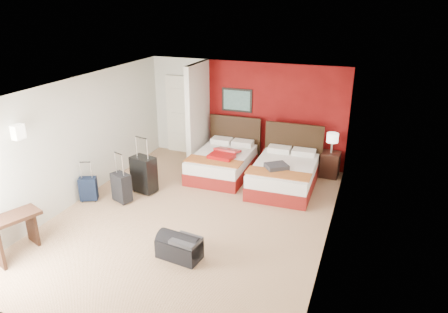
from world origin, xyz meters
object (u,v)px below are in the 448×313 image
at_px(bed_left, 222,164).
at_px(suitcase_black, 144,175).
at_px(red_suitcase_open, 225,154).
at_px(desk, 15,235).
at_px(nightstand, 330,164).
at_px(table_lamp, 332,143).
at_px(suitcase_navy, 89,190).
at_px(bed_right, 284,176).
at_px(suitcase_charcoal, 122,189).
at_px(duffel_bag, 179,248).

bearing_deg(bed_left, suitcase_black, -131.46).
xyz_separation_m(red_suitcase_open, desk, (-2.12, -4.08, -0.23)).
distance_m(red_suitcase_open, nightstand, 2.47).
height_order(table_lamp, desk, table_lamp).
bearing_deg(suitcase_navy, bed_right, 2.73).
xyz_separation_m(suitcase_black, desk, (-0.78, -2.75, -0.04)).
bearing_deg(bed_right, suitcase_navy, -152.13).
xyz_separation_m(red_suitcase_open, suitcase_navy, (-2.21, -2.09, -0.34)).
bearing_deg(bed_right, suitcase_black, -156.84).
height_order(suitcase_charcoal, desk, desk).
distance_m(bed_right, suitcase_navy, 4.13).
bearing_deg(suitcase_black, suitcase_navy, -125.31).
bearing_deg(red_suitcase_open, bed_left, 141.09).
height_order(bed_right, table_lamp, table_lamp).
distance_m(red_suitcase_open, suitcase_black, 1.90).
distance_m(bed_right, suitcase_black, 3.02).
height_order(bed_right, desk, desk).
bearing_deg(suitcase_black, red_suitcase_open, 58.35).
bearing_deg(duffel_bag, red_suitcase_open, 104.70).
distance_m(suitcase_black, desk, 2.86).
distance_m(bed_left, desk, 4.64).
distance_m(red_suitcase_open, desk, 4.60).
height_order(nightstand, suitcase_black, suitcase_black).
distance_m(table_lamp, suitcase_navy, 5.43).
distance_m(bed_left, nightstand, 2.52).
height_order(suitcase_black, duffel_bag, suitcase_black).
relative_size(bed_left, desk, 2.13).
relative_size(suitcase_black, desk, 0.92).
relative_size(bed_left, suitcase_navy, 3.71).
bearing_deg(suitcase_black, suitcase_charcoal, -96.03).
distance_m(nightstand, suitcase_charcoal, 4.74).
distance_m(bed_right, nightstand, 1.33).
bearing_deg(bed_right, bed_left, 171.44).
bearing_deg(red_suitcase_open, bed_right, 1.90).
relative_size(red_suitcase_open, duffel_bag, 1.10).
bearing_deg(bed_left, bed_right, -8.24).
bearing_deg(bed_left, suitcase_navy, -134.45).
bearing_deg(table_lamp, bed_right, -130.69).
bearing_deg(desk, suitcase_charcoal, 96.35).
bearing_deg(suitcase_charcoal, red_suitcase_open, 72.67).
xyz_separation_m(table_lamp, suitcase_black, (-3.62, -2.24, -0.43)).
bearing_deg(red_suitcase_open, nightstand, 27.75).
xyz_separation_m(nightstand, duffel_bag, (-1.86, -4.17, -0.11)).
bearing_deg(suitcase_navy, duffel_bag, -50.08).
height_order(nightstand, desk, desk).
bearing_deg(bed_right, table_lamp, 48.42).
bearing_deg(suitcase_navy, red_suitcase_open, 17.42).
bearing_deg(suitcase_charcoal, bed_right, 52.99).
xyz_separation_m(nightstand, suitcase_charcoal, (-3.82, -2.80, 0.00)).
bearing_deg(table_lamp, suitcase_black, -148.28).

